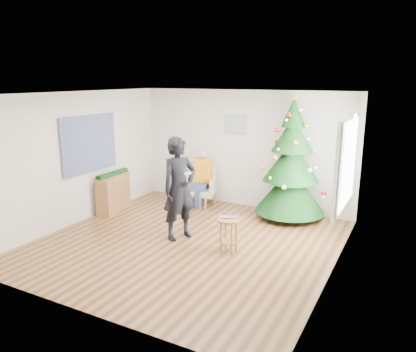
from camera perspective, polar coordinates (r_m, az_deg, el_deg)
The scene contains 19 objects.
floor at distance 7.32m, azimuth -2.92°, elevation -9.31°, with size 5.00×5.00×0.00m, color brown.
ceiling at distance 6.74m, azimuth -3.19°, elevation 11.49°, with size 5.00×5.00×0.00m, color white.
wall_back at distance 9.11m, azimuth 5.02°, elevation 3.80°, with size 5.00×5.00×0.00m, color silver.
wall_front at distance 5.01m, azimuth -17.86°, elevation -5.10°, with size 5.00×5.00×0.00m, color silver.
wall_left at distance 8.44m, azimuth -17.81°, elevation 2.41°, with size 5.00×5.00×0.00m, color silver.
wall_right at distance 6.06m, azimuth 17.73°, elevation -1.86°, with size 5.00×5.00×0.00m, color silver.
window_panel at distance 6.99m, azimuth 19.09°, elevation 1.73°, with size 0.04×1.30×1.40m, color white.
curtains at distance 6.99m, azimuth 18.85°, elevation 1.76°, with size 0.05×1.75×1.50m.
christmas_tree at distance 8.41m, azimuth 11.65°, elevation 1.81°, with size 1.43×1.43×2.59m.
stool at distance 6.84m, azimuth 2.91°, elevation -8.28°, with size 0.39×0.39×0.58m.
laptop at distance 6.74m, azimuth 2.94°, elevation -5.93°, with size 0.32×0.21×0.03m, color silver.
armchair at distance 9.29m, azimuth -1.05°, elevation -1.93°, with size 0.83×0.81×0.97m.
seated_person at distance 9.17m, azimuth -1.10°, elevation -0.25°, with size 0.47×0.62×1.27m.
standing_man at distance 7.24m, azimuth -4.06°, elevation -1.78°, with size 0.68×0.45×1.86m, color black.
game_controller at distance 7.03m, azimuth -2.85°, elevation 0.39°, with size 0.04×0.13×0.04m, color white.
console at distance 9.09m, azimuth -13.15°, elevation -2.36°, with size 0.30×1.00×0.80m, color brown.
garland at distance 8.98m, azimuth -13.30°, elevation 0.22°, with size 0.14×0.14×0.90m, color black.
tapestry at distance 8.58m, azimuth -16.32°, elevation 4.39°, with size 0.03×1.50×1.15m, color black.
framed_picture at distance 9.07m, azimuth 3.83°, elevation 7.30°, with size 0.52×0.05×0.42m.
Camera 1 is at (3.45, -5.78, 2.86)m, focal length 35.00 mm.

